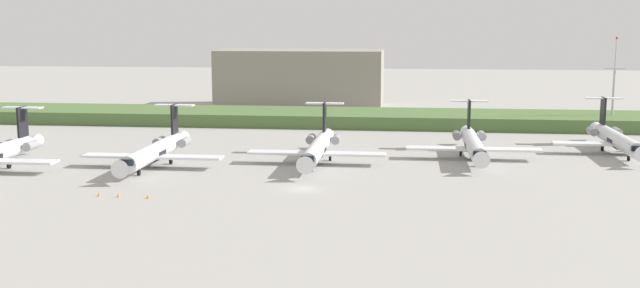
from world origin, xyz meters
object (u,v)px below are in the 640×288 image
(antenna_mast, at_px, (614,90))
(safety_cone_rear_marker, at_px, (148,196))
(regional_jet_second, at_px, (156,151))
(safety_cone_mid_marker, at_px, (118,195))
(safety_cone_front_marker, at_px, (99,194))
(regional_jet_third, at_px, (318,147))
(regional_jet_fifth, at_px, (616,139))
(regional_jet_fourth, at_px, (473,143))

(antenna_mast, relative_size, safety_cone_rear_marker, 36.46)
(regional_jet_second, height_order, antenna_mast, antenna_mast)
(regional_jet_second, xyz_separation_m, safety_cone_mid_marker, (2.32, -22.22, -2.26))
(safety_cone_front_marker, bearing_deg, safety_cone_rear_marker, -4.74)
(regional_jet_second, bearing_deg, regional_jet_third, 13.21)
(regional_jet_fifth, height_order, safety_cone_front_marker, regional_jet_fifth)
(regional_jet_third, bearing_deg, safety_cone_front_marker, -133.35)
(safety_cone_front_marker, distance_m, safety_cone_mid_marker, 2.88)
(antenna_mast, distance_m, safety_cone_front_marker, 116.04)
(regional_jet_second, xyz_separation_m, regional_jet_fifth, (77.91, 21.53, 0.00))
(safety_cone_rear_marker, bearing_deg, regional_jet_fourth, 38.29)
(regional_jet_fourth, relative_size, regional_jet_fifth, 1.00)
(regional_jet_third, relative_size, antenna_mast, 1.55)
(regional_jet_second, height_order, regional_jet_fifth, same)
(regional_jet_fourth, bearing_deg, safety_cone_front_marker, -146.09)
(antenna_mast, relative_size, safety_cone_mid_marker, 36.46)
(regional_jet_third, relative_size, safety_cone_mid_marker, 56.36)
(antenna_mast, distance_m, safety_cone_mid_marker, 114.14)
(regional_jet_fourth, bearing_deg, regional_jet_third, -164.34)
(antenna_mast, xyz_separation_m, safety_cone_rear_marker, (-79.21, -77.78, -8.10))
(safety_cone_mid_marker, bearing_deg, antenna_mast, 42.90)
(safety_cone_rear_marker, bearing_deg, regional_jet_fifth, 31.66)
(regional_jet_third, bearing_deg, safety_cone_mid_marker, -129.77)
(regional_jet_third, bearing_deg, regional_jet_fifth, 16.54)
(regional_jet_third, xyz_separation_m, safety_cone_front_marker, (-26.41, -27.98, -2.26))
(regional_jet_second, relative_size, regional_jet_fourth, 1.00)
(regional_jet_fifth, xyz_separation_m, antenna_mast, (7.81, 33.76, 5.84))
(regional_jet_second, xyz_separation_m, regional_jet_third, (25.86, 6.07, 0.00))
(regional_jet_second, xyz_separation_m, safety_cone_front_marker, (-0.55, -21.90, -2.26))
(regional_jet_fifth, height_order, safety_cone_mid_marker, regional_jet_fifth)
(regional_jet_second, height_order, regional_jet_fourth, same)
(regional_jet_fourth, xyz_separation_m, safety_cone_front_marker, (-52.49, -35.29, -2.26))
(regional_jet_second, height_order, safety_cone_front_marker, regional_jet_second)
(regional_jet_third, height_order, regional_jet_fourth, same)
(regional_jet_second, relative_size, antenna_mast, 1.55)
(regional_jet_third, xyz_separation_m, regional_jet_fifth, (52.05, 15.46, 0.00))
(regional_jet_fifth, bearing_deg, regional_jet_fourth, -162.58)
(antenna_mast, bearing_deg, safety_cone_front_marker, -138.18)
(safety_cone_rear_marker, bearing_deg, regional_jet_second, 106.15)
(safety_cone_rear_marker, bearing_deg, regional_jet_third, 55.88)
(antenna_mast, height_order, safety_cone_front_marker, antenna_mast)
(regional_jet_fourth, distance_m, regional_jet_fifth, 27.21)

